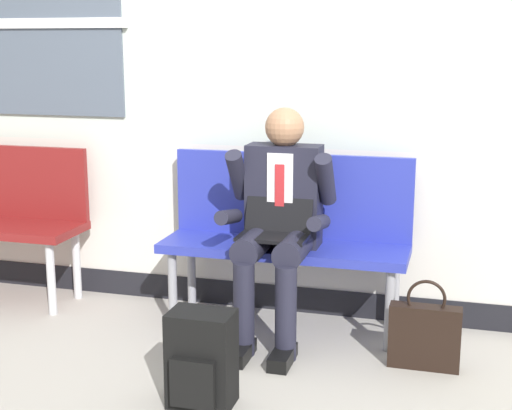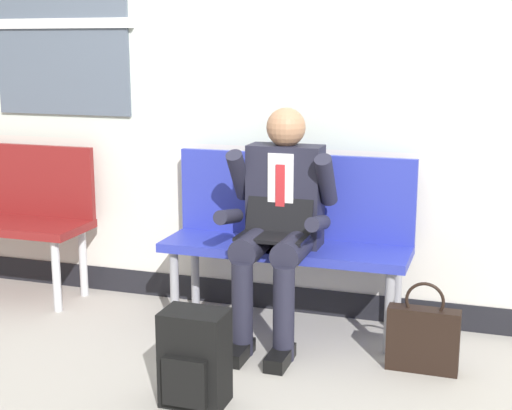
{
  "view_description": "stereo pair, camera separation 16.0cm",
  "coord_description": "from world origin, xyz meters",
  "px_view_note": "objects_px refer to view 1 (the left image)",
  "views": [
    {
      "loc": [
        1.13,
        -3.46,
        1.57
      ],
      "look_at": [
        0.1,
        0.16,
        0.75
      ],
      "focal_mm": 51.87,
      "sensor_mm": 36.0,
      "label": 1
    },
    {
      "loc": [
        1.28,
        -3.42,
        1.57
      ],
      "look_at": [
        0.1,
        0.16,
        0.75
      ],
      "focal_mm": 51.87,
      "sensor_mm": 36.0,
      "label": 2
    }
  ],
  "objects_px": {
    "bench_with_person": "(287,228)",
    "handbag": "(425,335)",
    "backpack": "(201,360)",
    "person_seated": "(278,219)"
  },
  "relations": [
    {
      "from": "bench_with_person",
      "to": "handbag",
      "type": "distance_m",
      "value": 0.97
    },
    {
      "from": "bench_with_person",
      "to": "backpack",
      "type": "distance_m",
      "value": 1.12
    },
    {
      "from": "bench_with_person",
      "to": "person_seated",
      "type": "xyz_separation_m",
      "value": [
        -0.0,
        -0.21,
        0.1
      ]
    },
    {
      "from": "bench_with_person",
      "to": "handbag",
      "type": "xyz_separation_m",
      "value": [
        0.79,
        -0.39,
        -0.4
      ]
    },
    {
      "from": "bench_with_person",
      "to": "handbag",
      "type": "height_order",
      "value": "bench_with_person"
    },
    {
      "from": "backpack",
      "to": "handbag",
      "type": "bearing_deg",
      "value": 35.73
    },
    {
      "from": "person_seated",
      "to": "handbag",
      "type": "xyz_separation_m",
      "value": [
        0.79,
        -0.19,
        -0.5
      ]
    },
    {
      "from": "bench_with_person",
      "to": "person_seated",
      "type": "distance_m",
      "value": 0.23
    },
    {
      "from": "person_seated",
      "to": "backpack",
      "type": "height_order",
      "value": "person_seated"
    },
    {
      "from": "person_seated",
      "to": "bench_with_person",
      "type": "bearing_deg",
      "value": 90.0
    }
  ]
}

